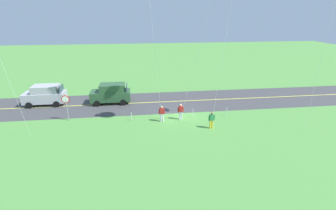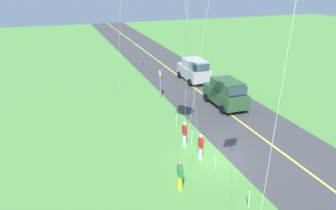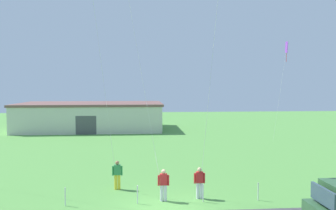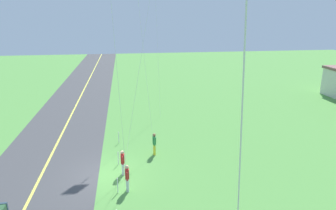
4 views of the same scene
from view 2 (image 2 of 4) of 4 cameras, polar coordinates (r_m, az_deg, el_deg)
ground_plane at (r=20.56m, az=8.10°, el=-8.76°), size 120.00×120.00×0.10m
asphalt_road at (r=22.50m, az=17.28°, el=-6.65°), size 120.00×7.00×0.00m
road_centre_stripe at (r=22.49m, az=17.28°, el=-6.64°), size 120.00×0.16×0.00m
car_suv_foreground at (r=27.83m, az=9.63°, el=2.02°), size 4.40×2.12×2.24m
car_parked_east_near at (r=34.21m, az=4.34°, el=5.86°), size 4.40×2.12×2.24m
stop_sign at (r=29.18m, az=-1.30°, el=4.55°), size 0.76×0.08×2.56m
person_adult_near at (r=21.25m, az=2.79°, el=-4.72°), size 0.58×0.22×1.60m
person_adult_companion at (r=19.83m, az=5.46°, el=-6.81°), size 0.58×0.22×1.60m
person_child_watcher at (r=17.16m, az=2.03°, el=-11.53°), size 0.58×0.22×1.60m
fence_post_0 at (r=16.68m, az=13.38°, el=-14.98°), size 0.05×0.05×0.90m
fence_post_1 at (r=19.14m, az=7.87°, el=-9.44°), size 0.05×0.05×0.90m
fence_post_2 at (r=21.70m, az=4.01°, el=-5.39°), size 0.05×0.05×0.90m
fence_post_3 at (r=24.04m, az=1.40°, el=-2.60°), size 0.05×0.05×0.90m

